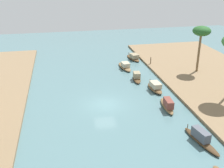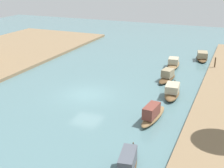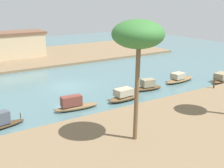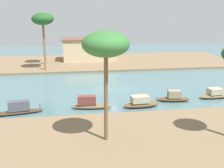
{
  "view_description": "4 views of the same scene",
  "coord_description": "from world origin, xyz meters",
  "px_view_note": "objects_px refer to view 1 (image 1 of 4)",
  "views": [
    {
      "loc": [
        -26.73,
        4.64,
        14.32
      ],
      "look_at": [
        3.18,
        -1.47,
        1.07
      ],
      "focal_mm": 42.43,
      "sensor_mm": 36.0,
      "label": 1
    },
    {
      "loc": [
        -21.33,
        -11.55,
        9.95
      ],
      "look_at": [
        0.54,
        -2.2,
        1.1
      ],
      "focal_mm": 48.26,
      "sensor_mm": 36.0,
      "label": 2
    },
    {
      "loc": [
        -13.05,
        -28.53,
        9.27
      ],
      "look_at": [
        3.31,
        -3.58,
        0.62
      ],
      "focal_mm": 49.19,
      "sensor_mm": 36.0,
      "label": 3
    },
    {
      "loc": [
        -4.37,
        -33.4,
        9.49
      ],
      "look_at": [
        0.41,
        -2.0,
        1.12
      ],
      "focal_mm": 47.68,
      "sensor_mm": 36.0,
      "label": 4
    }
  ],
  "objects_px": {
    "palm_tree_left_far": "(202,32)",
    "sampan_with_tall_canopy": "(155,87)",
    "mooring_post": "(151,61)",
    "sampan_near_left_bank": "(134,57)",
    "sampan_downstream_large": "(125,66)",
    "sampan_midstream": "(201,138)",
    "sampan_open_hull": "(167,105)",
    "sampan_with_red_awning": "(137,77)"
  },
  "relations": [
    {
      "from": "sampan_with_red_awning",
      "to": "sampan_with_tall_canopy",
      "type": "distance_m",
      "value": 4.03
    },
    {
      "from": "palm_tree_left_far",
      "to": "sampan_with_tall_canopy",
      "type": "bearing_deg",
      "value": 119.7
    },
    {
      "from": "sampan_with_red_awning",
      "to": "sampan_midstream",
      "type": "relative_size",
      "value": 0.73
    },
    {
      "from": "sampan_downstream_large",
      "to": "mooring_post",
      "type": "height_order",
      "value": "mooring_post"
    },
    {
      "from": "sampan_near_left_bank",
      "to": "sampan_with_red_awning",
      "type": "bearing_deg",
      "value": 156.82
    },
    {
      "from": "sampan_with_red_awning",
      "to": "sampan_downstream_large",
      "type": "height_order",
      "value": "sampan_with_red_awning"
    },
    {
      "from": "sampan_open_hull",
      "to": "sampan_near_left_bank",
      "type": "height_order",
      "value": "sampan_open_hull"
    },
    {
      "from": "sampan_downstream_large",
      "to": "palm_tree_left_far",
      "type": "relative_size",
      "value": 0.66
    },
    {
      "from": "mooring_post",
      "to": "sampan_with_red_awning",
      "type": "bearing_deg",
      "value": 144.0
    },
    {
      "from": "sampan_with_red_awning",
      "to": "sampan_near_left_bank",
      "type": "bearing_deg",
      "value": -4.82
    },
    {
      "from": "sampan_with_red_awning",
      "to": "sampan_open_hull",
      "type": "height_order",
      "value": "sampan_open_hull"
    },
    {
      "from": "sampan_open_hull",
      "to": "mooring_post",
      "type": "distance_m",
      "value": 14.36
    },
    {
      "from": "sampan_midstream",
      "to": "mooring_post",
      "type": "relative_size",
      "value": 4.34
    },
    {
      "from": "sampan_near_left_bank",
      "to": "mooring_post",
      "type": "xyz_separation_m",
      "value": [
        -3.69,
        -1.8,
        0.47
      ]
    },
    {
      "from": "sampan_downstream_large",
      "to": "sampan_midstream",
      "type": "bearing_deg",
      "value": 179.12
    },
    {
      "from": "mooring_post",
      "to": "sampan_with_tall_canopy",
      "type": "bearing_deg",
      "value": 164.31
    },
    {
      "from": "sampan_with_tall_canopy",
      "to": "sampan_with_red_awning",
      "type": "bearing_deg",
      "value": 14.31
    },
    {
      "from": "sampan_with_tall_canopy",
      "to": "sampan_open_hull",
      "type": "bearing_deg",
      "value": 171.23
    },
    {
      "from": "sampan_midstream",
      "to": "sampan_downstream_large",
      "type": "relative_size",
      "value": 1.07
    },
    {
      "from": "sampan_open_hull",
      "to": "palm_tree_left_far",
      "type": "xyz_separation_m",
      "value": [
        9.58,
        -8.58,
        5.68
      ]
    },
    {
      "from": "sampan_with_tall_canopy",
      "to": "sampan_downstream_large",
      "type": "height_order",
      "value": "sampan_with_tall_canopy"
    },
    {
      "from": "mooring_post",
      "to": "sampan_downstream_large",
      "type": "bearing_deg",
      "value": 95.39
    },
    {
      "from": "sampan_open_hull",
      "to": "sampan_midstream",
      "type": "distance_m",
      "value": 6.55
    },
    {
      "from": "sampan_midstream",
      "to": "sampan_with_tall_canopy",
      "type": "xyz_separation_m",
      "value": [
        11.4,
        0.17,
        -0.01
      ]
    },
    {
      "from": "sampan_midstream",
      "to": "palm_tree_left_far",
      "type": "bearing_deg",
      "value": -36.84
    },
    {
      "from": "sampan_with_red_awning",
      "to": "sampan_open_hull",
      "type": "xyz_separation_m",
      "value": [
        -8.68,
        -1.0,
        0.05
      ]
    },
    {
      "from": "sampan_midstream",
      "to": "sampan_open_hull",
      "type": "bearing_deg",
      "value": -5.83
    },
    {
      "from": "sampan_open_hull",
      "to": "palm_tree_left_far",
      "type": "relative_size",
      "value": 0.59
    },
    {
      "from": "sampan_downstream_large",
      "to": "sampan_near_left_bank",
      "type": "bearing_deg",
      "value": -38.62
    },
    {
      "from": "sampan_near_left_bank",
      "to": "palm_tree_left_far",
      "type": "xyz_separation_m",
      "value": [
        -8.16,
        -7.47,
        5.76
      ]
    },
    {
      "from": "mooring_post",
      "to": "palm_tree_left_far",
      "type": "xyz_separation_m",
      "value": [
        -4.48,
        -5.67,
        5.29
      ]
    },
    {
      "from": "sampan_near_left_bank",
      "to": "palm_tree_left_far",
      "type": "bearing_deg",
      "value": -147.62
    },
    {
      "from": "palm_tree_left_far",
      "to": "sampan_midstream",
      "type": "bearing_deg",
      "value": 153.35
    },
    {
      "from": "sampan_open_hull",
      "to": "sampan_near_left_bank",
      "type": "bearing_deg",
      "value": 1.77
    },
    {
      "from": "sampan_open_hull",
      "to": "sampan_midstream",
      "type": "relative_size",
      "value": 0.84
    },
    {
      "from": "sampan_with_red_awning",
      "to": "sampan_open_hull",
      "type": "relative_size",
      "value": 0.88
    },
    {
      "from": "sampan_near_left_bank",
      "to": "palm_tree_left_far",
      "type": "distance_m",
      "value": 12.47
    },
    {
      "from": "sampan_near_left_bank",
      "to": "palm_tree_left_far",
      "type": "relative_size",
      "value": 0.63
    },
    {
      "from": "mooring_post",
      "to": "sampan_near_left_bank",
      "type": "bearing_deg",
      "value": 25.97
    },
    {
      "from": "mooring_post",
      "to": "sampan_midstream",
      "type": "bearing_deg",
      "value": 173.31
    },
    {
      "from": "sampan_with_tall_canopy",
      "to": "sampan_downstream_large",
      "type": "distance_m",
      "value": 8.95
    },
    {
      "from": "sampan_open_hull",
      "to": "mooring_post",
      "type": "height_order",
      "value": "mooring_post"
    }
  ]
}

